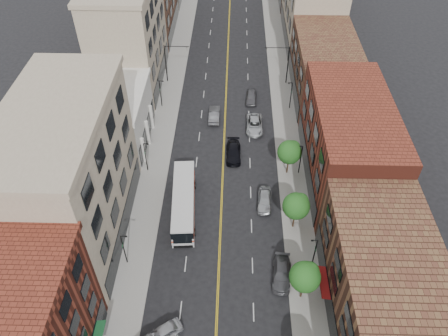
# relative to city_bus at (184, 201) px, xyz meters

# --- Properties ---
(ground) EXTENTS (220.00, 220.00, 0.00)m
(ground) POSITION_rel_city_bus_xyz_m (4.90, -16.42, -1.88)
(ground) COLOR black
(ground) RESTS_ON ground
(sidewalk_left) EXTENTS (4.00, 110.00, 0.15)m
(sidewalk_left) POSITION_rel_city_bus_xyz_m (-5.10, 18.58, -1.80)
(sidewalk_left) COLOR gray
(sidewalk_left) RESTS_ON ground
(sidewalk_right) EXTENTS (4.00, 110.00, 0.15)m
(sidewalk_right) POSITION_rel_city_bus_xyz_m (14.90, 18.58, -1.80)
(sidewalk_right) COLOR gray
(sidewalk_right) RESTS_ON ground
(bldg_l_tanoffice) EXTENTS (10.00, 22.00, 18.00)m
(bldg_l_tanoffice) POSITION_rel_city_bus_xyz_m (-12.10, -3.42, 7.12)
(bldg_l_tanoffice) COLOR gray
(bldg_l_tanoffice) RESTS_ON ground
(bldg_l_white) EXTENTS (10.00, 14.00, 8.00)m
(bldg_l_white) POSITION_rel_city_bus_xyz_m (-12.10, 14.58, 2.12)
(bldg_l_white) COLOR silver
(bldg_l_white) RESTS_ON ground
(bldg_l_far_a) EXTENTS (10.00, 20.00, 18.00)m
(bldg_l_far_a) POSITION_rel_city_bus_xyz_m (-12.10, 31.58, 7.12)
(bldg_l_far_a) COLOR gray
(bldg_l_far_a) RESTS_ON ground
(bldg_r_near) EXTENTS (10.00, 26.00, 10.00)m
(bldg_r_near) POSITION_rel_city_bus_xyz_m (21.90, -16.42, 3.12)
(bldg_r_near) COLOR brown
(bldg_r_near) RESTS_ON ground
(bldg_r_mid) EXTENTS (10.00, 22.00, 12.00)m
(bldg_r_mid) POSITION_rel_city_bus_xyz_m (21.90, 7.58, 4.12)
(bldg_r_mid) COLOR maroon
(bldg_r_mid) RESTS_ON ground
(bldg_r_far_a) EXTENTS (10.00, 20.00, 10.00)m
(bldg_r_far_a) POSITION_rel_city_bus_xyz_m (21.90, 28.58, 3.12)
(bldg_r_far_a) COLOR brown
(bldg_r_far_a) RESTS_ON ground
(bldg_r_far_b) EXTENTS (10.00, 22.00, 14.00)m
(bldg_r_far_b) POSITION_rel_city_bus_xyz_m (21.90, 49.58, 5.12)
(bldg_r_far_b) COLOR gray
(bldg_r_far_b) RESTS_ON ground
(tree_r_1) EXTENTS (3.40, 3.40, 5.59)m
(tree_r_1) POSITION_rel_city_bus_xyz_m (14.29, -12.35, 2.25)
(tree_r_1) COLOR black
(tree_r_1) RESTS_ON sidewalk_right
(tree_r_2) EXTENTS (3.40, 3.40, 5.59)m
(tree_r_2) POSITION_rel_city_bus_xyz_m (14.29, -2.35, 2.25)
(tree_r_2) COLOR black
(tree_r_2) RESTS_ON sidewalk_right
(tree_r_3) EXTENTS (3.40, 3.40, 5.59)m
(tree_r_3) POSITION_rel_city_bus_xyz_m (14.29, 7.65, 2.25)
(tree_r_3) COLOR black
(tree_r_3) RESTS_ON sidewalk_right
(lamp_l_1) EXTENTS (0.81, 0.55, 5.05)m
(lamp_l_1) POSITION_rel_city_bus_xyz_m (-6.05, -8.42, 1.10)
(lamp_l_1) COLOR black
(lamp_l_1) RESTS_ON sidewalk_left
(lamp_l_2) EXTENTS (0.81, 0.55, 5.05)m
(lamp_l_2) POSITION_rel_city_bus_xyz_m (-6.05, 7.58, 1.10)
(lamp_l_2) COLOR black
(lamp_l_2) RESTS_ON sidewalk_left
(lamp_l_3) EXTENTS (0.81, 0.55, 5.05)m
(lamp_l_3) POSITION_rel_city_bus_xyz_m (-6.05, 23.58, 1.10)
(lamp_l_3) COLOR black
(lamp_l_3) RESTS_ON sidewalk_left
(lamp_r_1) EXTENTS (0.81, 0.55, 5.05)m
(lamp_r_1) POSITION_rel_city_bus_xyz_m (15.85, -8.42, 1.10)
(lamp_r_1) COLOR black
(lamp_r_1) RESTS_ON sidewalk_right
(lamp_r_2) EXTENTS (0.81, 0.55, 5.05)m
(lamp_r_2) POSITION_rel_city_bus_xyz_m (15.85, 7.58, 1.10)
(lamp_r_2) COLOR black
(lamp_r_2) RESTS_ON sidewalk_right
(lamp_r_3) EXTENTS (0.81, 0.55, 5.05)m
(lamp_r_3) POSITION_rel_city_bus_xyz_m (15.85, 23.58, 1.10)
(lamp_r_3) COLOR black
(lamp_r_3) RESTS_ON sidewalk_right
(signal_mast_left) EXTENTS (4.49, 0.18, 7.20)m
(signal_mast_left) POSITION_rel_city_bus_xyz_m (-5.36, 31.58, 2.77)
(signal_mast_left) COLOR black
(signal_mast_left) RESTS_ON sidewalk_left
(signal_mast_right) EXTENTS (4.49, 0.18, 7.20)m
(signal_mast_right) POSITION_rel_city_bus_xyz_m (15.17, 31.58, 2.77)
(signal_mast_right) COLOR black
(signal_mast_right) RESTS_ON sidewalk_right
(city_bus) EXTENTS (3.68, 12.70, 3.23)m
(city_bus) POSITION_rel_city_bus_xyz_m (0.00, 0.00, 0.00)
(city_bus) COLOR silver
(city_bus) RESTS_ON ground
(car_angle_a) EXTENTS (4.69, 4.05, 1.52)m
(car_angle_a) POSITION_rel_city_bus_xyz_m (-0.70, -17.49, -1.11)
(car_angle_a) COLOR #B3B5BB
(car_angle_a) RESTS_ON ground
(car_parked_mid) EXTENTS (2.56, 5.26, 1.47)m
(car_parked_mid) POSITION_rel_city_bus_xyz_m (12.21, -9.95, -1.14)
(car_parked_mid) COLOR #4B4C50
(car_parked_mid) RESTS_ON ground
(car_parked_far) EXTENTS (2.24, 4.87, 1.62)m
(car_parked_far) POSITION_rel_city_bus_xyz_m (10.70, 1.46, -1.07)
(car_parked_far) COLOR #A7AAAF
(car_parked_far) RESTS_ON ground
(car_lane_behind) EXTENTS (1.77, 5.02, 1.65)m
(car_lane_behind) POSITION_rel_city_bus_xyz_m (3.10, 20.44, -1.05)
(car_lane_behind) COLOR #505055
(car_lane_behind) RESTS_ON ground
(car_lane_a) EXTENTS (2.25, 5.42, 1.56)m
(car_lane_a) POSITION_rel_city_bus_xyz_m (6.40, 11.06, -1.09)
(car_lane_a) COLOR black
(car_lane_a) RESTS_ON ground
(car_lane_b) EXTENTS (2.73, 5.79, 1.60)m
(car_lane_b) POSITION_rel_city_bus_xyz_m (9.74, 17.89, -1.08)
(car_lane_b) COLOR #B8BCC0
(car_lane_b) RESTS_ON ground
(car_lane_c) EXTENTS (2.14, 4.64, 1.54)m
(car_lane_c) POSITION_rel_city_bus_xyz_m (9.37, 25.79, -1.11)
(car_lane_c) COLOR #515156
(car_lane_c) RESTS_ON ground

